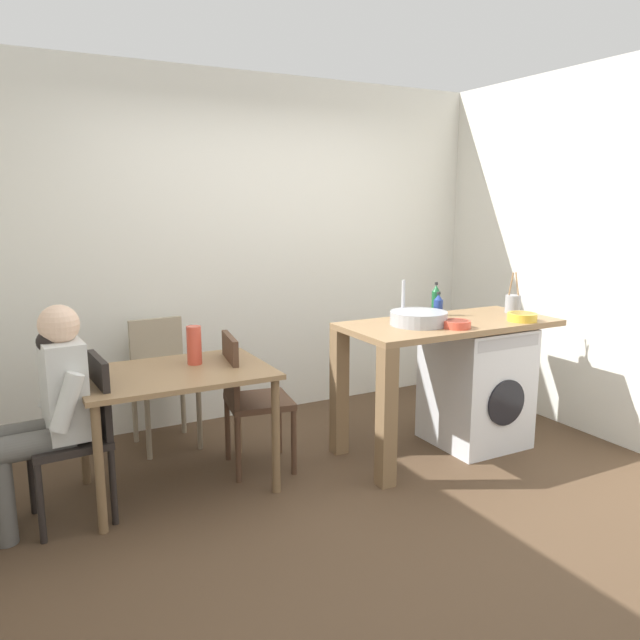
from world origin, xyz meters
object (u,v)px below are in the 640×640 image
(seated_person, at_px, (48,405))
(bottle_tall_green, at_px, (438,307))
(chair_opposite, at_px, (248,394))
(colander, at_px, (522,317))
(dining_table, at_px, (176,387))
(chair_spare_by_wall, at_px, (162,375))
(washing_machine, at_px, (476,385))
(vase, at_px, (194,345))
(mixing_bowl, at_px, (457,324))
(bottle_squat_brown, at_px, (436,300))
(utensil_crock, at_px, (513,303))
(chair_person_seat, at_px, (82,429))

(seated_person, xyz_separation_m, bottle_tall_green, (2.50, -0.09, 0.34))
(chair_opposite, xyz_separation_m, colander, (1.80, -0.56, 0.44))
(dining_table, xyz_separation_m, chair_spare_by_wall, (0.10, 0.77, -0.14))
(chair_spare_by_wall, xyz_separation_m, washing_machine, (2.00, -1.05, -0.08))
(washing_machine, relative_size, vase, 3.61)
(dining_table, relative_size, chair_spare_by_wall, 1.22)
(dining_table, distance_m, bottle_tall_green, 1.84)
(bottle_tall_green, bearing_deg, vase, 169.84)
(mixing_bowl, xyz_separation_m, colander, (0.56, -0.02, 0.00))
(bottle_squat_brown, relative_size, utensil_crock, 0.81)
(chair_spare_by_wall, bearing_deg, dining_table, 80.17)
(washing_machine, xyz_separation_m, colander, (0.19, -0.22, 0.52))
(vase, bearing_deg, seated_person, -166.50)
(mixing_bowl, height_order, vase, vase)
(chair_person_seat, distance_m, chair_opposite, 1.03)
(colander, bearing_deg, chair_spare_by_wall, 149.85)
(chair_opposite, xyz_separation_m, mixing_bowl, (1.25, -0.54, 0.44))
(chair_opposite, distance_m, bottle_tall_green, 1.43)
(mixing_bowl, bearing_deg, washing_machine, 28.22)
(bottle_tall_green, relative_size, bottle_squat_brown, 0.81)
(chair_spare_by_wall, xyz_separation_m, utensil_crock, (2.36, -1.00, 0.48))
(washing_machine, distance_m, bottle_tall_green, 0.66)
(chair_spare_by_wall, distance_m, utensil_crock, 2.61)
(seated_person, distance_m, mixing_bowl, 2.47)
(chair_opposite, xyz_separation_m, utensil_crock, (1.98, -0.29, 0.48))
(vase, bearing_deg, chair_spare_by_wall, 94.54)
(seated_person, bearing_deg, chair_spare_by_wall, -46.06)
(dining_table, distance_m, chair_spare_by_wall, 0.79)
(chair_opposite, height_order, bottle_tall_green, bottle_tall_green)
(bottle_tall_green, xyz_separation_m, colander, (0.49, -0.30, -0.06))
(vase, bearing_deg, mixing_bowl, -20.03)
(chair_spare_by_wall, relative_size, vase, 3.78)
(utensil_crock, relative_size, colander, 1.50)
(dining_table, bearing_deg, bottle_squat_brown, -1.51)
(chair_spare_by_wall, relative_size, bottle_squat_brown, 3.73)
(chair_spare_by_wall, xyz_separation_m, seated_person, (-0.80, -0.88, 0.16))
(utensil_crock, bearing_deg, bottle_tall_green, 177.47)
(bottle_tall_green, distance_m, utensil_crock, 0.67)
(chair_spare_by_wall, xyz_separation_m, bottle_squat_brown, (1.79, -0.82, 0.52))
(mixing_bowl, distance_m, utensil_crock, 0.78)
(dining_table, bearing_deg, chair_spare_by_wall, 82.90)
(washing_machine, bearing_deg, bottle_tall_green, 164.74)
(chair_person_seat, bearing_deg, colander, -101.71)
(chair_opposite, relative_size, seated_person, 0.75)
(bottle_squat_brown, relative_size, mixing_bowl, 1.34)
(colander, distance_m, vase, 2.21)
(chair_opposite, bearing_deg, washing_machine, 87.21)
(chair_opposite, height_order, mixing_bowl, mixing_bowl)
(bottle_squat_brown, bearing_deg, vase, 175.06)
(utensil_crock, bearing_deg, bottle_squat_brown, 163.18)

